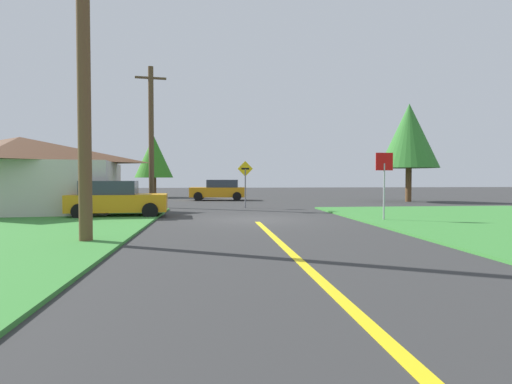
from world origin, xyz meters
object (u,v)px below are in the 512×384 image
object	(u,v)px
parked_car_near_building	(116,199)
direction_sign	(245,179)
barn	(20,175)
utility_pole_mid	(151,136)
oak_tree_left	(154,157)
utility_pole_near	(84,70)
pine_tree_center	(409,136)
car_approaching_junction	(219,190)
stop_sign	(384,174)

from	to	relation	value
parked_car_near_building	direction_sign	xyz separation A→B (m)	(6.20, 5.03, 0.90)
barn	utility_pole_mid	bearing A→B (deg)	28.75
oak_tree_left	direction_sign	bearing A→B (deg)	-63.76
utility_pole_mid	direction_sign	world-z (taller)	utility_pole_mid
utility_pole_near	pine_tree_center	bearing A→B (deg)	45.12
direction_sign	oak_tree_left	bearing A→B (deg)	116.24
direction_sign	utility_pole_mid	bearing A→B (deg)	168.55
barn	oak_tree_left	bearing A→B (deg)	75.26
car_approaching_junction	pine_tree_center	distance (m)	14.93
utility_pole_mid	car_approaching_junction	bearing A→B (deg)	61.65
stop_sign	car_approaching_junction	world-z (taller)	stop_sign
utility_pole_near	pine_tree_center	distance (m)	25.41
parked_car_near_building	pine_tree_center	size ratio (longest dim) A/B	0.60
direction_sign	oak_tree_left	distance (m)	16.20
utility_pole_near	barn	xyz separation A→B (m)	(-6.16, 10.53, -2.68)
car_approaching_junction	utility_pole_near	world-z (taller)	utility_pole_near
car_approaching_junction	utility_pole_mid	size ratio (longest dim) A/B	0.55
direction_sign	barn	bearing A→B (deg)	-169.31
stop_sign	oak_tree_left	bearing A→B (deg)	-62.24
oak_tree_left	pine_tree_center	world-z (taller)	pine_tree_center
parked_car_near_building	direction_sign	bearing A→B (deg)	34.97
utility_pole_near	oak_tree_left	bearing A→B (deg)	93.79
utility_pole_near	utility_pole_mid	distance (m)	13.82
parked_car_near_building	direction_sign	world-z (taller)	direction_sign
pine_tree_center	barn	world-z (taller)	pine_tree_center
parked_car_near_building	utility_pole_near	distance (m)	8.59
stop_sign	barn	xyz separation A→B (m)	(-16.38, 5.98, -0.02)
parked_car_near_building	direction_sign	distance (m)	8.03
utility_pole_near	utility_pole_mid	bearing A→B (deg)	90.77
utility_pole_mid	stop_sign	bearing A→B (deg)	-41.67
stop_sign	car_approaching_junction	xyz separation A→B (m)	(-6.21, 17.02, -1.12)
parked_car_near_building	pine_tree_center	bearing A→B (deg)	24.72
utility_pole_near	barn	size ratio (longest dim) A/B	0.92
car_approaching_junction	direction_sign	xyz separation A→B (m)	(1.31, -8.88, 0.90)
parked_car_near_building	car_approaching_junction	bearing A→B (deg)	66.57
stop_sign	barn	distance (m)	17.43
stop_sign	direction_sign	world-z (taller)	stop_sign
car_approaching_junction	pine_tree_center	size ratio (longest dim) A/B	0.63
parked_car_near_building	barn	bearing A→B (deg)	147.49
car_approaching_junction	oak_tree_left	distance (m)	8.52
stop_sign	parked_car_near_building	distance (m)	11.59
stop_sign	utility_pole_mid	size ratio (longest dim) A/B	0.33
parked_car_near_building	barn	size ratio (longest dim) A/B	0.45
utility_pole_mid	pine_tree_center	distance (m)	18.60
direction_sign	parked_car_near_building	bearing A→B (deg)	-140.98
utility_pole_near	direction_sign	world-z (taller)	utility_pole_near
oak_tree_left	barn	xyz separation A→B (m)	(-4.37, -16.59, -1.78)
direction_sign	barn	size ratio (longest dim) A/B	0.28
parked_car_near_building	oak_tree_left	distance (m)	19.68
utility_pole_near	utility_pole_mid	world-z (taller)	utility_pole_near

